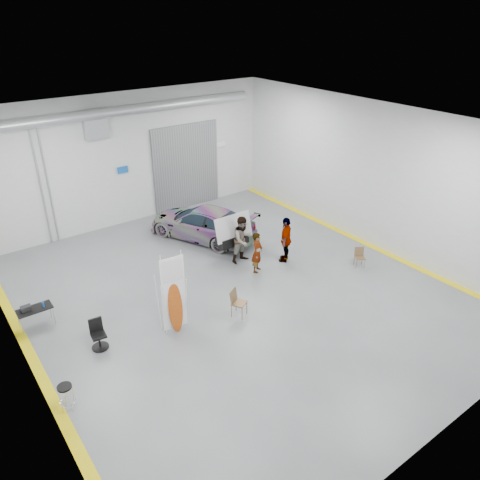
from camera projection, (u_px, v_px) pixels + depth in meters
ground at (234, 292)px, 16.90m from camera, size 16.00×16.00×0.00m
room_shell at (203, 167)px, 16.77m from camera, size 14.02×16.18×6.01m
sedan_car at (202, 223)px, 20.54m from camera, size 3.82×5.33×1.43m
person_a at (257, 252)px, 17.89m from camera, size 0.71×0.66×1.64m
person_b at (243, 239)px, 18.53m from camera, size 1.00×0.79×1.94m
person_c at (286, 239)px, 18.58m from camera, size 1.14×1.04×1.90m
surfboard_display at (175, 300)px, 14.44m from camera, size 0.79×0.26×2.81m
folding_chair_near at (239, 307)px, 15.54m from camera, size 0.61×0.66×0.95m
folding_chair_far at (359, 261)px, 18.45m from camera, size 0.50×0.55×0.78m
shop_stool at (67, 398)px, 11.87m from camera, size 0.39×0.39×0.77m
work_table at (32, 309)px, 14.80m from camera, size 1.07×0.54×0.87m
office_chair at (98, 336)px, 14.02m from camera, size 0.51×0.51×0.96m
trunk_lid at (231, 225)px, 18.61m from camera, size 1.67×1.01×0.04m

